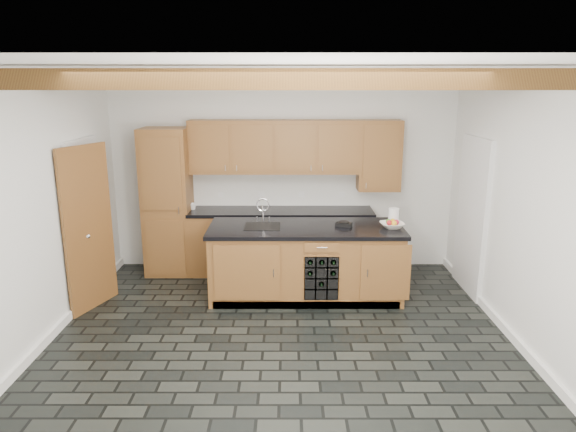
# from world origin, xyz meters

# --- Properties ---
(ground) EXTENTS (5.00, 5.00, 0.00)m
(ground) POSITION_xyz_m (0.00, 0.00, 0.00)
(ground) COLOR black
(ground) RESTS_ON ground
(room_shell) EXTENTS (5.01, 5.00, 5.00)m
(room_shell) POSITION_xyz_m (-0.09, 0.53, 1.53)
(room_shell) COLOR white
(room_shell) RESTS_ON ground
(back_cabinetry) EXTENTS (3.65, 0.62, 2.20)m
(back_cabinetry) POSITION_xyz_m (-0.38, 2.24, 0.98)
(back_cabinetry) COLOR brown
(back_cabinetry) RESTS_ON ground
(island) EXTENTS (2.48, 0.96, 0.93)m
(island) POSITION_xyz_m (0.31, 1.28, 0.47)
(island) COLOR brown
(island) RESTS_ON ground
(faucet) EXTENTS (0.45, 0.40, 0.34)m
(faucet) POSITION_xyz_m (-0.25, 1.33, 0.96)
(faucet) COLOR black
(faucet) RESTS_ON island
(kitchen_scale) EXTENTS (0.23, 0.17, 0.06)m
(kitchen_scale) POSITION_xyz_m (0.78, 1.32, 0.96)
(kitchen_scale) COLOR black
(kitchen_scale) RESTS_ON island
(fruit_bowl) EXTENTS (0.34, 0.34, 0.07)m
(fruit_bowl) POSITION_xyz_m (1.38, 1.23, 0.97)
(fruit_bowl) COLOR silver
(fruit_bowl) RESTS_ON island
(fruit_cluster) EXTENTS (0.16, 0.17, 0.07)m
(fruit_cluster) POSITION_xyz_m (1.38, 1.23, 1.00)
(fruit_cluster) COLOR red
(fruit_cluster) RESTS_ON fruit_bowl
(paper_towel) EXTENTS (0.13, 0.13, 0.22)m
(paper_towel) POSITION_xyz_m (1.42, 1.35, 1.04)
(paper_towel) COLOR white
(paper_towel) RESTS_ON island
(mug) EXTENTS (0.13, 0.13, 0.09)m
(mug) POSITION_xyz_m (-1.30, 2.23, 0.98)
(mug) COLOR white
(mug) RESTS_ON back_cabinetry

